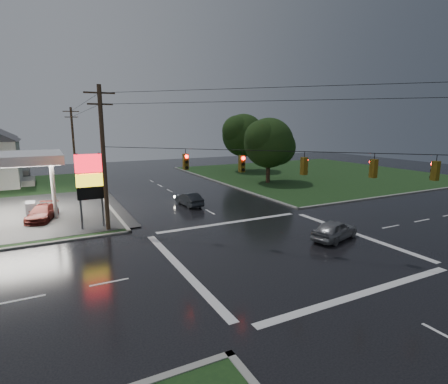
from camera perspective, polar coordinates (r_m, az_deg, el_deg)
name	(u,v)px	position (r m, az deg, el deg)	size (l,w,h in m)	color
ground	(280,249)	(23.91, 9.09, -9.11)	(120.00, 120.00, 0.00)	black
grass_ne	(314,174)	(59.64, 14.55, 2.92)	(36.00, 36.00, 0.08)	black
pylon_sign	(90,179)	(28.94, -21.09, 2.03)	(2.00, 0.35, 6.00)	#59595E
utility_pole_nw	(104,157)	(27.88, -19.06, 5.40)	(2.20, 0.32, 11.00)	#382619
utility_pole_n	(73,142)	(56.19, -23.36, 7.45)	(2.20, 0.32, 10.50)	#382619
traffic_signals	(283,151)	(22.52, 9.67, 6.55)	(26.87, 26.87, 1.47)	black
tree_ne_near	(270,143)	(48.64, 7.45, 7.93)	(7.99, 6.80, 8.98)	black
tree_ne_far	(244,135)	(60.35, 3.31, 9.21)	(8.46, 7.20, 9.80)	black
car_north	(189,199)	(35.51, -5.73, -1.18)	(1.41, 4.04, 1.33)	black
car_crossing	(335,230)	(26.41, 17.63, -5.90)	(1.69, 4.21, 1.43)	slate
car_pump	(42,213)	(33.89, -27.55, -3.04)	(1.84, 4.53, 1.31)	#581814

